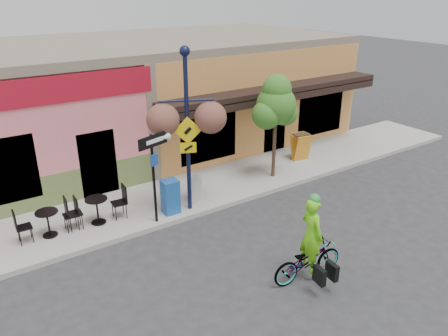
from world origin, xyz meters
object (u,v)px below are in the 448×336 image
object	(u,v)px
newspaper_box_blue	(170,197)
newspaper_box_grey	(195,188)
one_way_sign	(154,180)
lamp_post	(187,133)
cyclist_rider	(311,244)
street_tree	(275,127)
building	(132,96)
bicycle	(308,260)

from	to	relation	value
newspaper_box_blue	newspaper_box_grey	bearing A→B (deg)	20.63
one_way_sign	newspaper_box_blue	xyz separation A→B (m)	(0.60, 0.24, -0.80)
lamp_post	newspaper_box_blue	bearing A→B (deg)	-164.04
cyclist_rider	street_tree	xyz separation A→B (m)	(3.00, 4.90, 1.07)
lamp_post	one_way_sign	distance (m)	1.66
cyclist_rider	lamp_post	xyz separation A→B (m)	(-0.73, 4.43, 1.66)
cyclist_rider	building	bearing A→B (deg)	4.50
bicycle	street_tree	xyz separation A→B (m)	(3.05, 4.90, 1.51)
newspaper_box_blue	newspaper_box_grey	size ratio (longest dim) A/B	1.29
cyclist_rider	newspaper_box_blue	size ratio (longest dim) A/B	1.77
street_tree	building	bearing A→B (deg)	113.38
building	bicycle	world-z (taller)	building
cyclist_rider	one_way_sign	size ratio (longest dim) A/B	0.71
lamp_post	one_way_sign	xyz separation A→B (m)	(-1.21, -0.16, -1.12)
bicycle	cyclist_rider	size ratio (longest dim) A/B	1.00
bicycle	newspaper_box_grey	size ratio (longest dim) A/B	2.28
bicycle	newspaper_box_grey	bearing A→B (deg)	9.20
building	street_tree	bearing A→B (deg)	-66.62
cyclist_rider	newspaper_box_grey	world-z (taller)	cyclist_rider
lamp_post	cyclist_rider	bearing A→B (deg)	-56.79
lamp_post	street_tree	world-z (taller)	lamp_post
bicycle	lamp_post	distance (m)	4.95
newspaper_box_grey	building	bearing A→B (deg)	101.31
street_tree	newspaper_box_blue	bearing A→B (deg)	-174.90
building	bicycle	size ratio (longest dim) A/B	9.67
bicycle	lamp_post	world-z (taller)	lamp_post
bicycle	building	bearing A→B (deg)	4.24
lamp_post	one_way_sign	world-z (taller)	lamp_post
one_way_sign	street_tree	xyz separation A→B (m)	(4.94, 0.63, 0.52)
lamp_post	one_way_sign	size ratio (longest dim) A/B	1.84
building	newspaper_box_blue	distance (m)	6.91
building	lamp_post	xyz separation A→B (m)	(-1.08, -6.60, 0.35)
building	newspaper_box_blue	bearing A→B (deg)	-104.56
newspaper_box_blue	newspaper_box_grey	distance (m)	1.11
street_tree	lamp_post	bearing A→B (deg)	-172.79
newspaper_box_blue	newspaper_box_grey	world-z (taller)	newspaper_box_blue
newspaper_box_grey	one_way_sign	bearing A→B (deg)	-142.71
building	one_way_sign	bearing A→B (deg)	-108.77
one_way_sign	lamp_post	bearing A→B (deg)	-9.48
bicycle	newspaper_box_blue	size ratio (longest dim) A/B	1.78
lamp_post	newspaper_box_grey	distance (m)	2.13
newspaper_box_grey	newspaper_box_blue	bearing A→B (deg)	-143.92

